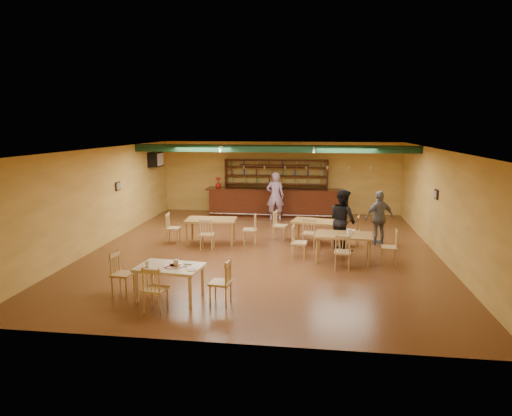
# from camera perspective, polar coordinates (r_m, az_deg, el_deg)

# --- Properties ---
(floor) EXTENTS (12.00, 12.00, 0.00)m
(floor) POSITION_cam_1_polar(r_m,az_deg,el_deg) (13.65, 1.02, -5.24)
(floor) COLOR brown
(floor) RESTS_ON ground
(ceiling_beam) EXTENTS (10.00, 0.30, 0.25)m
(ceiling_beam) POSITION_cam_1_polar(r_m,az_deg,el_deg) (15.95, 2.21, 7.47)
(ceiling_beam) COLOR #11331C
(ceiling_beam) RESTS_ON ceiling
(track_rail_left) EXTENTS (0.05, 2.50, 0.05)m
(track_rail_left) POSITION_cam_1_polar(r_m,az_deg,el_deg) (16.80, -3.77, 7.84)
(track_rail_left) COLOR silver
(track_rail_left) RESTS_ON ceiling
(track_rail_right) EXTENTS (0.05, 2.50, 0.05)m
(track_rail_right) POSITION_cam_1_polar(r_m,az_deg,el_deg) (16.48, 7.31, 7.73)
(track_rail_right) COLOR silver
(track_rail_right) RESTS_ON ceiling
(ac_unit) EXTENTS (0.34, 0.70, 0.48)m
(ac_unit) POSITION_cam_1_polar(r_m,az_deg,el_deg) (18.42, -12.50, 6.00)
(ac_unit) COLOR silver
(ac_unit) RESTS_ON wall_left
(picture_left) EXTENTS (0.04, 0.34, 0.28)m
(picture_left) POSITION_cam_1_polar(r_m,az_deg,el_deg) (15.60, -16.99, 2.65)
(picture_left) COLOR black
(picture_left) RESTS_ON wall_left
(picture_right) EXTENTS (0.04, 0.34, 0.28)m
(picture_right) POSITION_cam_1_polar(r_m,az_deg,el_deg) (14.14, 21.74, 1.62)
(picture_right) COLOR black
(picture_right) RESTS_ON wall_right
(bar_counter) EXTENTS (5.59, 0.85, 1.13)m
(bar_counter) POSITION_cam_1_polar(r_m,az_deg,el_deg) (18.55, 2.35, 0.71)
(bar_counter) COLOR #35170A
(bar_counter) RESTS_ON ground
(back_bar_hutch) EXTENTS (4.32, 0.40, 2.28)m
(back_bar_hutch) POSITION_cam_1_polar(r_m,az_deg,el_deg) (19.08, 2.53, 2.72)
(back_bar_hutch) COLOR #35170A
(back_bar_hutch) RESTS_ON ground
(poinsettia) EXTENTS (0.31, 0.31, 0.43)m
(poinsettia) POSITION_cam_1_polar(r_m,az_deg,el_deg) (18.79, -4.78, 3.21)
(poinsettia) COLOR #B51910
(poinsettia) RESTS_ON bar_counter
(dining_table_a) EXTENTS (1.59, 1.01, 0.77)m
(dining_table_a) POSITION_cam_1_polar(r_m,az_deg,el_deg) (14.37, -5.66, -2.90)
(dining_table_a) COLOR olive
(dining_table_a) RESTS_ON ground
(dining_table_b) EXTENTS (1.56, 1.13, 0.71)m
(dining_table_b) POSITION_cam_1_polar(r_m,az_deg,el_deg) (14.49, 7.42, -2.96)
(dining_table_b) COLOR olive
(dining_table_b) RESTS_ON ground
(dining_table_d) EXTENTS (1.59, 1.03, 0.76)m
(dining_table_d) POSITION_cam_1_polar(r_m,az_deg,el_deg) (12.63, 10.92, -4.92)
(dining_table_d) COLOR olive
(dining_table_d) RESTS_ON ground
(near_table) EXTENTS (1.45, 1.02, 0.73)m
(near_table) POSITION_cam_1_polar(r_m,az_deg,el_deg) (9.97, -10.74, -9.18)
(near_table) COLOR beige
(near_table) RESTS_ON ground
(pizza_tray) EXTENTS (0.52, 0.52, 0.01)m
(pizza_tray) POSITION_cam_1_polar(r_m,az_deg,el_deg) (9.82, -10.27, -7.17)
(pizza_tray) COLOR silver
(pizza_tray) RESTS_ON near_table
(parmesan_shaker) EXTENTS (0.08, 0.08, 0.11)m
(parmesan_shaker) POSITION_cam_1_polar(r_m,az_deg,el_deg) (9.85, -13.51, -6.96)
(parmesan_shaker) COLOR #EAE5C6
(parmesan_shaker) RESTS_ON near_table
(napkin_stack) EXTENTS (0.20, 0.16, 0.03)m
(napkin_stack) POSITION_cam_1_polar(r_m,az_deg,el_deg) (9.93, -8.58, -6.89)
(napkin_stack) COLOR white
(napkin_stack) RESTS_ON near_table
(pizza_server) EXTENTS (0.31, 0.26, 0.00)m
(pizza_server) POSITION_cam_1_polar(r_m,az_deg,el_deg) (9.82, -9.37, -7.09)
(pizza_server) COLOR silver
(pizza_server) RESTS_ON pizza_tray
(side_plate) EXTENTS (0.24, 0.24, 0.01)m
(side_plate) POSITION_cam_1_polar(r_m,az_deg,el_deg) (9.52, -8.10, -7.68)
(side_plate) COLOR white
(side_plate) RESTS_ON near_table
(patron_bar) EXTENTS (0.73, 0.52, 1.90)m
(patron_bar) POSITION_cam_1_polar(r_m,az_deg,el_deg) (17.67, 2.44, 1.49)
(patron_bar) COLOR #85499E
(patron_bar) RESTS_ON ground
(patron_right_a) EXTENTS (1.08, 1.13, 1.84)m
(patron_right_a) POSITION_cam_1_polar(r_m,az_deg,el_deg) (13.61, 10.83, -1.48)
(patron_right_a) COLOR black
(patron_right_a) RESTS_ON ground
(patron_right_b) EXTENTS (1.07, 0.79, 1.69)m
(patron_right_b) POSITION_cam_1_polar(r_m,az_deg,el_deg) (14.59, 15.25, -1.18)
(patron_right_b) COLOR slate
(patron_right_b) RESTS_ON ground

